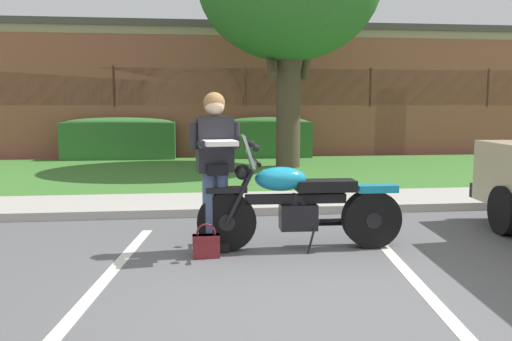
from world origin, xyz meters
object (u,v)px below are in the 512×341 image
Objects in this scene: motorcycle at (307,205)px; handbag at (206,244)px; hedge_left at (119,138)px; hedge_center_left at (268,137)px; brick_building at (231,94)px; rider_person at (215,158)px.

motorcycle reaches higher than handbag.
hedge_left is 4.30m from hedge_center_left.
motorcycle is 1.18m from handbag.
brick_building is (3.70, 6.42, 1.39)m from hedge_left.
rider_person is 0.07× the size of brick_building.
hedge_center_left is 0.11× the size of brick_building.
motorcycle is 6.23× the size of handbag.
rider_person is 16.40m from brick_building.
rider_person reaches higher than motorcycle.
handbag is 0.14× the size of hedge_center_left.
brick_building is (1.39, 16.30, 1.04)m from rider_person.
motorcycle is 0.71× the size of hedge_left.
handbag is at bearing -77.76° from hedge_left.
hedge_center_left is 6.59m from brick_building.
rider_person is at bearing 64.44° from handbag.
motorcycle reaches higher than hedge_left.
handbag is (-0.11, -0.23, -0.86)m from rider_person.
handbag is 16.72m from brick_building.
hedge_center_left is (2.10, 10.12, 0.51)m from handbag.
brick_building reaches higher than hedge_center_left.
hedge_left and hedge_center_left have the same top height.
rider_person reaches higher than hedge_center_left.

